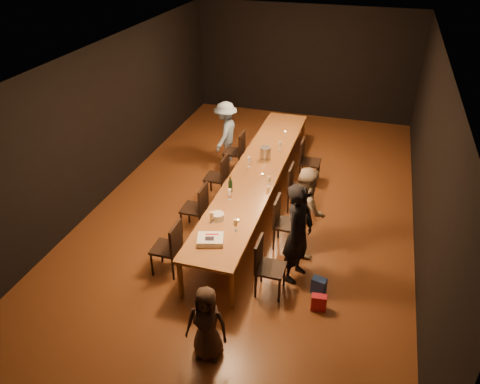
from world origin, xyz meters
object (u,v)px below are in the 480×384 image
(chair_left_0, at_px, (166,248))
(child, at_px, (207,324))
(chair_right_0, at_px, (271,268))
(ice_bucket, at_px, (265,153))
(chair_left_1, at_px, (194,208))
(chair_left_3, at_px, (234,151))
(plate_stack, at_px, (218,217))
(chair_right_3, at_px, (310,161))
(woman_birthday, at_px, (298,234))
(chair_right_2, at_px, (300,189))
(champagne_bottle, at_px, (230,183))
(birthday_cake, at_px, (210,240))
(man_blue, at_px, (226,133))
(chair_left_2, at_px, (216,177))
(table, at_px, (257,172))
(chair_right_1, at_px, (287,224))
(woman_tan, at_px, (306,210))

(chair_left_0, xyz_separation_m, child, (1.20, -1.39, 0.09))
(chair_right_0, xyz_separation_m, ice_bucket, (-0.82, 2.93, 0.40))
(chair_left_1, xyz_separation_m, ice_bucket, (0.88, 1.73, 0.40))
(chair_left_3, bearing_deg, plate_stack, -167.41)
(chair_right_3, xyz_separation_m, woman_birthday, (0.30, -3.14, 0.37))
(chair_right_2, xyz_separation_m, plate_stack, (-1.03, -1.82, 0.34))
(child, bearing_deg, chair_right_0, 64.79)
(chair_right_3, bearing_deg, champagne_bottle, -27.55)
(plate_stack, bearing_deg, chair_left_0, -139.09)
(chair_left_3, xyz_separation_m, birthday_cake, (0.76, -3.62, 0.33))
(chair_left_1, bearing_deg, child, -155.13)
(birthday_cake, bearing_deg, man_blue, 88.69)
(woman_birthday, height_order, champagne_bottle, woman_birthday)
(birthday_cake, relative_size, plate_stack, 2.23)
(chair_right_3, distance_m, ice_bucket, 1.13)
(chair_left_2, distance_m, woman_birthday, 2.81)
(chair_right_2, relative_size, chair_left_1, 1.00)
(birthday_cake, height_order, ice_bucket, ice_bucket)
(table, xyz_separation_m, ice_bucket, (0.03, 0.53, 0.17))
(chair_right_1, xyz_separation_m, ice_bucket, (-0.82, 1.73, 0.40))
(chair_right_3, distance_m, woman_birthday, 3.17)
(chair_left_2, xyz_separation_m, woman_birthday, (2.00, -1.94, 0.37))
(chair_right_3, bearing_deg, chair_right_1, -0.00)
(woman_birthday, bearing_deg, chair_right_0, 162.89)
(champagne_bottle, bearing_deg, chair_right_3, 62.45)
(chair_right_2, distance_m, chair_left_3, 2.08)
(woman_birthday, relative_size, child, 1.50)
(man_blue, xyz_separation_m, plate_stack, (0.97, -3.37, 0.09))
(chair_right_0, relative_size, chair_left_3, 1.00)
(woman_tan, bearing_deg, birthday_cake, 114.45)
(woman_birthday, bearing_deg, chair_right_3, 21.61)
(woman_birthday, height_order, woman_tan, woman_birthday)
(woman_tan, bearing_deg, chair_right_2, -6.53)
(chair_left_3, xyz_separation_m, woman_birthday, (2.00, -3.14, 0.37))
(child, bearing_deg, chair_right_3, 78.89)
(chair_right_1, distance_m, chair_left_3, 2.94)
(chair_right_1, relative_size, woman_tan, 0.60)
(chair_right_0, xyz_separation_m, plate_stack, (-1.03, 0.58, 0.34))
(chair_left_2, xyz_separation_m, child, (1.20, -3.79, 0.09))
(chair_left_2, bearing_deg, champagne_bottle, -146.68)
(chair_right_0, height_order, chair_right_2, same)
(chair_left_1, bearing_deg, chair_right_1, -90.00)
(table, bearing_deg, birthday_cake, -92.06)
(chair_left_3, distance_m, woman_tan, 3.11)
(chair_left_3, relative_size, woman_tan, 0.60)
(child, bearing_deg, birthday_cake, 102.26)
(chair_right_2, height_order, woman_birthday, woman_birthday)
(chair_left_0, relative_size, chair_left_1, 1.00)
(chair_left_3, relative_size, birthday_cake, 2.03)
(chair_right_3, height_order, plate_stack, chair_right_3)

